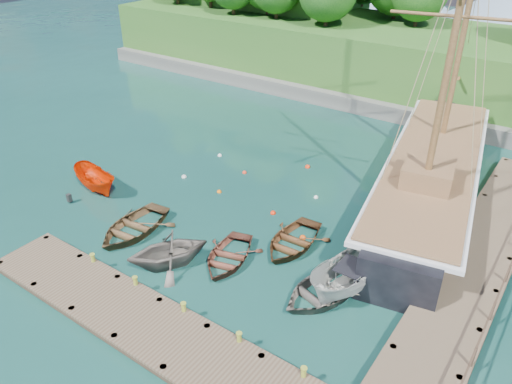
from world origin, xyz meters
TOP-DOWN VIEW (x-y plane):
  - ground at (0.00, 0.00)m, footprint 160.00×160.00m
  - dock_near at (2.00, -6.50)m, footprint 20.00×3.20m
  - dock_east at (11.50, 7.00)m, footprint 3.20×24.00m
  - bollard_0 at (-4.00, -5.10)m, footprint 0.26×0.26m
  - bollard_1 at (-1.00, -5.10)m, footprint 0.26×0.26m
  - bollard_2 at (2.00, -5.10)m, footprint 0.26×0.26m
  - bollard_3 at (5.00, -5.10)m, footprint 0.26×0.26m
  - rowboat_0 at (-4.96, -1.65)m, footprint 3.89×5.13m
  - rowboat_1 at (-1.30, -2.62)m, footprint 5.13×5.30m
  - rowboat_2 at (0.93, -0.67)m, footprint 3.91×4.74m
  - rowboat_3 at (6.20, -0.14)m, footprint 4.61×5.53m
  - rowboat_4 at (2.96, 2.34)m, footprint 3.41×4.62m
  - motorboat_orange at (-10.44, 0.32)m, footprint 4.48×2.49m
  - cabin_boat_white at (7.04, 0.90)m, footprint 2.97×5.70m
  - schooner at (7.15, 11.65)m, footprint 8.92×28.27m
  - mooring_buoy_0 at (-7.03, 4.79)m, footprint 0.35×0.35m
  - mooring_buoy_1 at (-3.86, 4.59)m, footprint 0.30×0.30m
  - mooring_buoy_2 at (0.34, 4.46)m, footprint 0.34×0.34m
  - mooring_buoy_3 at (1.53, 7.53)m, footprint 0.28×0.28m
  - mooring_buoy_4 at (-4.09, 7.63)m, footprint 0.30×0.30m
  - mooring_buoy_5 at (-0.99, 10.82)m, footprint 0.36×0.36m
  - mooring_buoy_6 at (-7.13, 8.74)m, footprint 0.32×0.32m
  - mooring_buoy_7 at (3.06, 3.29)m, footprint 0.36×0.36m
  - headland at (-12.88, 31.36)m, footprint 51.00×19.31m

SIDE VIEW (x-z plane):
  - ground at x=0.00m, z-range 0.00..0.00m
  - bollard_0 at x=-4.00m, z-range -0.23..0.23m
  - bollard_1 at x=-1.00m, z-range -0.23..0.23m
  - bollard_2 at x=2.00m, z-range -0.23..0.23m
  - bollard_3 at x=5.00m, z-range -0.23..0.23m
  - rowboat_0 at x=-4.96m, z-range -0.50..0.50m
  - rowboat_1 at x=-1.30m, z-range -1.07..1.07m
  - rowboat_2 at x=0.93m, z-range -0.43..0.43m
  - rowboat_3 at x=6.20m, z-range -0.49..0.49m
  - rowboat_4 at x=2.96m, z-range -0.46..0.46m
  - motorboat_orange at x=-10.44m, z-range -0.82..0.82m
  - cabin_boat_white at x=7.04m, z-range -1.05..1.05m
  - mooring_buoy_0 at x=-7.03m, z-range -0.17..0.17m
  - mooring_buoy_1 at x=-3.86m, z-range -0.15..0.15m
  - mooring_buoy_2 at x=0.34m, z-range -0.17..0.17m
  - mooring_buoy_3 at x=1.53m, z-range -0.14..0.14m
  - mooring_buoy_4 at x=-4.09m, z-range -0.15..0.15m
  - mooring_buoy_5 at x=-0.99m, z-range -0.18..0.18m
  - mooring_buoy_6 at x=-7.13m, z-range -0.16..0.16m
  - mooring_buoy_7 at x=3.06m, z-range -0.18..0.18m
  - dock_near at x=2.00m, z-range -0.12..0.98m
  - dock_east at x=11.50m, z-range -0.12..0.98m
  - schooner at x=7.15m, z-range -9.34..11.67m
  - headland at x=-12.88m, z-range -0.91..11.99m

